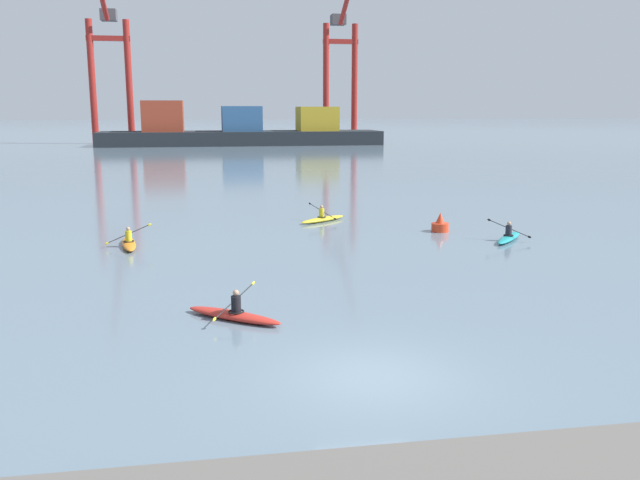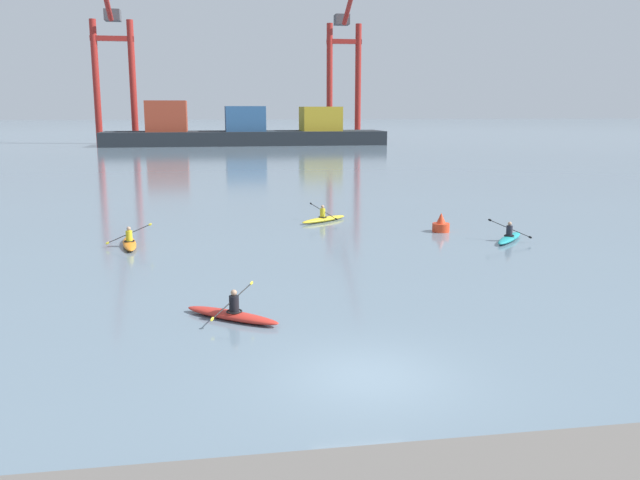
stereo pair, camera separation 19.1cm
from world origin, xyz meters
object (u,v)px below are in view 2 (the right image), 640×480
at_px(channel_buoy, 441,225).
at_px(kayak_teal, 509,237).
at_px(container_barge, 243,131).
at_px(kayak_orange, 129,243).
at_px(kayak_red, 232,314).
at_px(gantry_crane_west, 112,55).
at_px(kayak_yellow, 324,219).
at_px(gantry_crane_west_mid, 345,58).

bearing_deg(channel_buoy, kayak_teal, -49.34).
bearing_deg(kayak_teal, container_barge, 95.16).
xyz_separation_m(container_barge, kayak_orange, (-9.96, -89.16, -2.32)).
xyz_separation_m(kayak_red, kayak_orange, (-4.35, 11.91, -0.00)).
height_order(gantry_crane_west, kayak_yellow, gantry_crane_west).
relative_size(kayak_orange, kayak_teal, 1.15).
bearing_deg(gantry_crane_west, kayak_orange, -82.47).
bearing_deg(kayak_orange, kayak_teal, -5.13).
relative_size(gantry_crane_west, kayak_red, 10.60).
bearing_deg(kayak_orange, channel_buoy, 4.58).
relative_size(container_barge, kayak_red, 16.32).
bearing_deg(gantry_crane_west_mid, channel_buoy, -98.59).
xyz_separation_m(gantry_crane_west_mid, kayak_orange, (-30.81, -101.49, -15.95)).
height_order(kayak_red, kayak_teal, kayak_teal).
height_order(container_barge, gantry_crane_west_mid, gantry_crane_west_mid).
xyz_separation_m(gantry_crane_west, channel_buoy, (28.41, -95.12, -15.49)).
xyz_separation_m(container_barge, gantry_crane_west, (-22.69, 7.22, 13.35)).
height_order(gantry_crane_west, channel_buoy, gantry_crane_west).
height_order(channel_buoy, kayak_teal, kayak_teal).
distance_m(gantry_crane_west, channel_buoy, 100.48).
bearing_deg(kayak_yellow, gantry_crane_west, 104.13).
bearing_deg(kayak_yellow, kayak_orange, -151.93).
xyz_separation_m(container_barge, kayak_red, (-5.61, -101.07, -2.32)).
bearing_deg(channel_buoy, gantry_crane_west_mid, 81.41).
xyz_separation_m(container_barge, gantry_crane_west_mid, (20.86, 12.33, 13.62)).
distance_m(kayak_red, kayak_orange, 12.68).
xyz_separation_m(gantry_crane_west_mid, kayak_teal, (-12.66, -103.12, -15.95)).
relative_size(kayak_red, kayak_yellow, 0.98).
distance_m(kayak_yellow, kayak_orange, 11.51).
xyz_separation_m(kayak_yellow, kayak_orange, (-10.15, -5.41, -0.00)).
distance_m(gantry_crane_west_mid, channel_buoy, 102.59).
bearing_deg(kayak_orange, gantry_crane_west_mid, 73.11).
xyz_separation_m(kayak_yellow, kayak_teal, (8.00, -7.04, 0.00)).
relative_size(kayak_red, kayak_orange, 0.88).
relative_size(kayak_red, kayak_teal, 1.01).
relative_size(container_barge, kayak_orange, 14.31).
relative_size(container_barge, channel_buoy, 49.40).
height_order(gantry_crane_west, kayak_orange, gantry_crane_west).
relative_size(container_barge, gantry_crane_west_mid, 1.51).
distance_m(container_barge, kayak_teal, 91.18).
distance_m(gantry_crane_west, gantry_crane_west_mid, 43.85).
bearing_deg(kayak_yellow, channel_buoy, -36.99).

